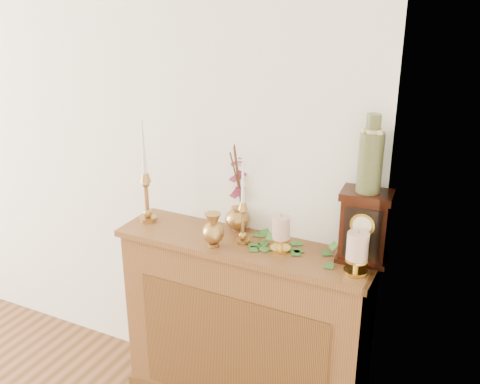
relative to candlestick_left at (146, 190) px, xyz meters
The scene contains 10 objects.
console_shelf 0.85m from the candlestick_left, ahead, with size 1.24×0.34×0.93m.
candlestick_left is the anchor object (origin of this frame).
candlestick_center 0.53m from the candlestick_left, ahead, with size 0.07×0.07×0.41m.
bud_vase 0.45m from the candlestick_left, 13.22° to the right, with size 0.10×0.10×0.16m.
ginger_jar 0.46m from the candlestick_left, 17.50° to the left, with size 0.18×0.19×0.44m.
pillar_candle_left 0.73m from the candlestick_left, ahead, with size 0.09×0.09×0.18m.
pillar_candle_right 1.08m from the candlestick_left, ahead, with size 0.10×0.10×0.20m.
ivy_garland 0.88m from the candlestick_left, ahead, with size 0.43×0.22×0.08m.
mantel_clock 1.07m from the candlestick_left, ahead, with size 0.22×0.17×0.32m.
ceramic_vase 1.12m from the candlestick_left, ahead, with size 0.10×0.10×0.33m.
Camera 1 is at (2.42, -0.00, 2.09)m, focal length 42.00 mm.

